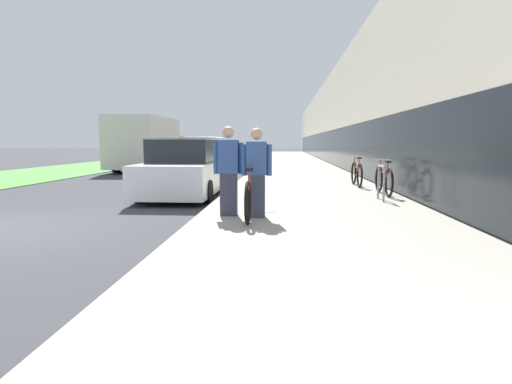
{
  "coord_description": "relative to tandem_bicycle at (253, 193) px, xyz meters",
  "views": [
    {
      "loc": [
        5.2,
        -6.36,
        1.54
      ],
      "look_at": [
        3.97,
        11.6,
        -0.7
      ],
      "focal_mm": 28.0,
      "sensor_mm": 36.0,
      "label": 1
    }
  ],
  "objects": [
    {
      "name": "sidewalk_slab",
      "position": [
        1.31,
        19.7,
        -0.48
      ],
      "size": [
        4.74,
        70.0,
        0.16
      ],
      "color": "gray",
      "rests_on": "ground"
    },
    {
      "name": "storefront_facade",
      "position": [
        8.72,
        27.7,
        2.56
      ],
      "size": [
        10.01,
        70.0,
        6.25
      ],
      "color": "beige",
      "rests_on": "ground"
    },
    {
      "name": "lawn_strip",
      "position": [
        -11.53,
        23.7,
        -0.54
      ],
      "size": [
        5.96,
        70.0,
        0.03
      ],
      "color": "#518E42",
      "rests_on": "ground"
    },
    {
      "name": "tandem_bicycle",
      "position": [
        0.0,
        0.0,
        0.0
      ],
      "size": [
        0.52,
        2.85,
        0.94
      ],
      "color": "black",
      "rests_on": "sidewalk_slab"
    },
    {
      "name": "person_rider",
      "position": [
        0.1,
        -0.37,
        0.43
      ],
      "size": [
        0.56,
        0.22,
        1.64
      ],
      "color": "#33384C",
      "rests_on": "sidewalk_slab"
    },
    {
      "name": "person_bystander",
      "position": [
        -0.44,
        -0.21,
        0.45
      ],
      "size": [
        0.57,
        0.22,
        1.68
      ],
      "color": "#33384C",
      "rests_on": "sidewalk_slab"
    },
    {
      "name": "bike_rack_hoop",
      "position": [
        2.93,
        2.01,
        0.12
      ],
      "size": [
        0.05,
        0.6,
        0.84
      ],
      "color": "gray",
      "rests_on": "sidewalk_slab"
    },
    {
      "name": "cruiser_bike_nearest",
      "position": [
        3.26,
        3.08,
        -0.01
      ],
      "size": [
        0.52,
        1.8,
        0.93
      ],
      "color": "black",
      "rests_on": "sidewalk_slab"
    },
    {
      "name": "cruiser_bike_middle",
      "position": [
        2.93,
        5.21,
        -0.0
      ],
      "size": [
        0.52,
        1.77,
        0.94
      ],
      "color": "black",
      "rests_on": "sidewalk_slab"
    },
    {
      "name": "parked_sedan_curbside",
      "position": [
        -2.2,
        3.53,
        0.18
      ],
      "size": [
        2.0,
        4.31,
        1.69
      ],
      "color": "white",
      "rests_on": "ground"
    },
    {
      "name": "moving_truck",
      "position": [
        -6.89,
        14.06,
        0.9
      ],
      "size": [
        2.57,
        7.04,
        2.87
      ],
      "color": "orange",
      "rests_on": "ground"
    }
  ]
}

